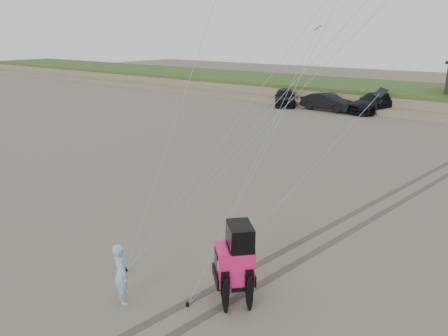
{
  "coord_description": "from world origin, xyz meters",
  "views": [
    {
      "loc": [
        7.37,
        -8.04,
        6.95
      ],
      "look_at": [
        -1.18,
        3.0,
        2.6
      ],
      "focal_mm": 35.0,
      "sensor_mm": 36.0,
      "label": 1
    }
  ],
  "objects_px": {
    "truck_a": "(285,97)",
    "jeep": "(234,271)",
    "truck_c": "(375,103)",
    "man": "(121,274)",
    "truck_b": "(327,102)"
  },
  "relations": [
    {
      "from": "truck_a",
      "to": "jeep",
      "type": "xyz_separation_m",
      "value": [
        15.67,
        -29.69,
        0.04
      ]
    },
    {
      "from": "truck_c",
      "to": "man",
      "type": "relative_size",
      "value": 3.59
    },
    {
      "from": "truck_c",
      "to": "jeep",
      "type": "height_order",
      "value": "truck_c"
    },
    {
      "from": "truck_b",
      "to": "jeep",
      "type": "xyz_separation_m",
      "value": [
        11.05,
        -29.46,
        0.07
      ]
    },
    {
      "from": "truck_c",
      "to": "truck_a",
      "type": "bearing_deg",
      "value": -153.48
    },
    {
      "from": "jeep",
      "to": "truck_c",
      "type": "bearing_deg",
      "value": 145.66
    },
    {
      "from": "man",
      "to": "truck_b",
      "type": "bearing_deg",
      "value": -49.85
    },
    {
      "from": "jeep",
      "to": "man",
      "type": "height_order",
      "value": "jeep"
    },
    {
      "from": "jeep",
      "to": "man",
      "type": "relative_size",
      "value": 2.75
    },
    {
      "from": "truck_b",
      "to": "jeep",
      "type": "distance_m",
      "value": 31.46
    },
    {
      "from": "man",
      "to": "truck_a",
      "type": "bearing_deg",
      "value": -42.5
    },
    {
      "from": "truck_c",
      "to": "jeep",
      "type": "xyz_separation_m",
      "value": [
        7.2,
        -31.25,
        -0.01
      ]
    },
    {
      "from": "truck_a",
      "to": "truck_c",
      "type": "xyz_separation_m",
      "value": [
        8.46,
        1.56,
        0.05
      ]
    },
    {
      "from": "truck_a",
      "to": "truck_c",
      "type": "distance_m",
      "value": 8.61
    },
    {
      "from": "truck_c",
      "to": "man",
      "type": "xyz_separation_m",
      "value": [
        4.92,
        -33.16,
        -0.04
      ]
    }
  ]
}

